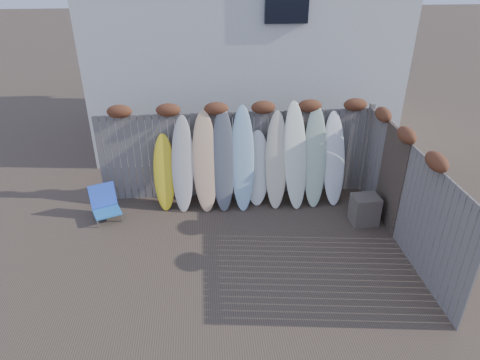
{
  "coord_description": "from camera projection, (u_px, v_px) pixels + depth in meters",
  "views": [
    {
      "loc": [
        -0.66,
        -6.26,
        5.03
      ],
      "look_at": [
        0.0,
        1.2,
        1.0
      ],
      "focal_mm": 32.0,
      "sensor_mm": 36.0,
      "label": 1
    }
  ],
  "objects": [
    {
      "name": "surfboard_8",
      "position": [
        315.0,
        157.0,
        9.27
      ],
      "size": [
        0.56,
        0.8,
        2.15
      ],
      "primitive_type": "ellipsoid",
      "rotation": [
        -0.31,
        0.0,
        -0.1
      ],
      "color": "beige",
      "rests_on": "ground"
    },
    {
      "name": "right_fence",
      "position": [
        407.0,
        191.0,
        7.84
      ],
      "size": [
        0.28,
        4.4,
        2.24
      ],
      "color": "slate",
      "rests_on": "ground"
    },
    {
      "name": "ground",
      "position": [
        246.0,
        258.0,
        7.93
      ],
      "size": [
        80.0,
        80.0,
        0.0
      ],
      "primitive_type": "plane",
      "color": "#493A2D"
    },
    {
      "name": "surfboard_6",
      "position": [
        276.0,
        161.0,
        9.22
      ],
      "size": [
        0.55,
        0.77,
        2.06
      ],
      "primitive_type": "ellipsoid",
      "rotation": [
        -0.31,
        0.0,
        -0.1
      ],
      "color": "beige",
      "rests_on": "ground"
    },
    {
      "name": "wooden_crate",
      "position": [
        365.0,
        210.0,
        8.83
      ],
      "size": [
        0.55,
        0.47,
        0.62
      ],
      "primitive_type": "cube",
      "rotation": [
        0.0,
        0.0,
        0.05
      ],
      "color": "#6A584F",
      "rests_on": "ground"
    },
    {
      "name": "surfboard_9",
      "position": [
        334.0,
        159.0,
        9.35
      ],
      "size": [
        0.51,
        0.73,
        2.01
      ],
      "primitive_type": "ellipsoid",
      "rotation": [
        -0.31,
        0.0,
        0.03
      ],
      "color": "white",
      "rests_on": "ground"
    },
    {
      "name": "lattice_panel",
      "position": [
        389.0,
        176.0,
        8.62
      ],
      "size": [
        0.08,
        1.36,
        2.04
      ],
      "primitive_type": "cube",
      "rotation": [
        0.0,
        0.0,
        -0.02
      ],
      "color": "#3A2E23",
      "rests_on": "ground"
    },
    {
      "name": "house",
      "position": [
        241.0,
        23.0,
        12.14
      ],
      "size": [
        8.5,
        5.5,
        6.33
      ],
      "color": "silver",
      "rests_on": "ground"
    },
    {
      "name": "surfboard_2",
      "position": [
        205.0,
        162.0,
        9.1
      ],
      "size": [
        0.54,
        0.75,
        2.11
      ],
      "primitive_type": "ellipsoid",
      "rotation": [
        -0.31,
        0.0,
        0.01
      ],
      "color": "#FFDA8E",
      "rests_on": "ground"
    },
    {
      "name": "surfboard_5",
      "position": [
        257.0,
        168.0,
        9.38
      ],
      "size": [
        0.59,
        0.64,
        1.62
      ],
      "primitive_type": "ellipsoid",
      "rotation": [
        -0.31,
        0.0,
        -0.1
      ],
      "color": "white",
      "rests_on": "ground"
    },
    {
      "name": "surfboard_7",
      "position": [
        295.0,
        156.0,
        9.19
      ],
      "size": [
        0.56,
        0.83,
        2.26
      ],
      "primitive_type": "ellipsoid",
      "rotation": [
        -0.31,
        0.0,
        0.08
      ],
      "color": "white",
      "rests_on": "ground"
    },
    {
      "name": "beach_chair",
      "position": [
        105.0,
        204.0,
        8.99
      ],
      "size": [
        0.71,
        0.73,
        0.72
      ],
      "color": "blue",
      "rests_on": "ground"
    },
    {
      "name": "surfboard_3",
      "position": [
        223.0,
        161.0,
        9.12
      ],
      "size": [
        0.52,
        0.78,
        2.15
      ],
      "primitive_type": "ellipsoid",
      "rotation": [
        -0.31,
        0.0,
        -0.05
      ],
      "color": "#595B5F",
      "rests_on": "ground"
    },
    {
      "name": "back_fence",
      "position": [
        238.0,
        147.0,
        9.47
      ],
      "size": [
        6.05,
        0.28,
        2.24
      ],
      "color": "slate",
      "rests_on": "ground"
    },
    {
      "name": "surfboard_4",
      "position": [
        243.0,
        159.0,
        9.13
      ],
      "size": [
        0.53,
        0.8,
        2.2
      ],
      "primitive_type": "ellipsoid",
      "rotation": [
        -0.31,
        0.0,
        -0.05
      ],
      "color": "#9DC5DA",
      "rests_on": "ground"
    },
    {
      "name": "surfboard_1",
      "position": [
        183.0,
        164.0,
        9.1
      ],
      "size": [
        0.53,
        0.75,
        2.02
      ],
      "primitive_type": "ellipsoid",
      "rotation": [
        -0.31,
        0.0,
        -0.09
      ],
      "color": "beige",
      "rests_on": "ground"
    },
    {
      "name": "surfboard_0",
      "position": [
        164.0,
        173.0,
        9.19
      ],
      "size": [
        0.47,
        0.6,
        1.63
      ],
      "primitive_type": "ellipsoid",
      "rotation": [
        -0.31,
        0.0,
        -0.02
      ],
      "color": "yellow",
      "rests_on": "ground"
    }
  ]
}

